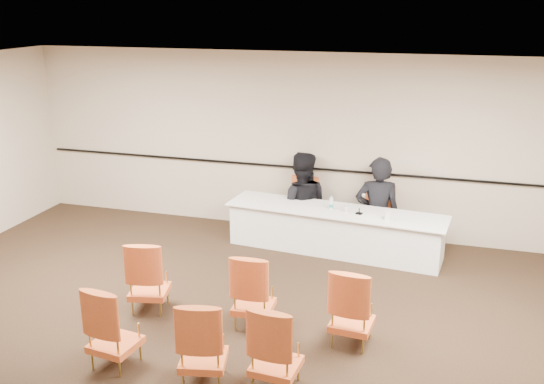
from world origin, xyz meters
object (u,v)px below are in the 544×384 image
at_px(drinking_glass, 347,209).
at_px(aud_chair_front_right, 352,306).
at_px(panel_table, 335,230).
at_px(coffee_cup, 387,216).
at_px(aud_chair_front_left, 149,275).
at_px(panelist_main, 377,217).
at_px(water_bottle, 331,203).
at_px(aud_chair_back_left, 114,325).
at_px(aud_chair_front_mid, 254,289).
at_px(panelist_main_chair, 377,216).
at_px(aud_chair_back_mid, 203,340).
at_px(panelist_second_chair, 301,207).
at_px(microphone, 359,205).
at_px(panelist_second, 301,209).
at_px(aud_chair_back_right, 276,346).

relative_size(drinking_glass, aud_chair_front_right, 0.11).
bearing_deg(panel_table, coffee_cup, -10.93).
relative_size(panel_table, aud_chair_front_left, 3.60).
xyz_separation_m(panelist_main, aud_chair_front_left, (-2.49, -3.00, 0.00)).
bearing_deg(aud_chair_front_left, drinking_glass, 37.72).
xyz_separation_m(water_bottle, drinking_glass, (0.25, -0.07, -0.06)).
distance_m(panel_table, aud_chair_front_left, 3.16).
relative_size(panel_table, aud_chair_back_left, 3.60).
bearing_deg(aud_chair_front_mid, panelist_main_chair, 67.97).
xyz_separation_m(drinking_glass, coffee_cup, (0.63, -0.18, 0.02)).
bearing_deg(aud_chair_back_mid, panelist_second_chair, 78.08).
height_order(microphone, coffee_cup, microphone).
bearing_deg(aud_chair_front_right, aud_chair_back_left, -149.54).
bearing_deg(panelist_main_chair, aud_chair_front_right, -82.45).
bearing_deg(panelist_second, panelist_main_chair, 162.03).
height_order(panelist_main, drinking_glass, panelist_main).
bearing_deg(panelist_second, panel_table, 127.11).
relative_size(drinking_glass, aud_chair_back_right, 0.11).
bearing_deg(aud_chair_front_right, drinking_glass, 105.96).
xyz_separation_m(panelist_main, aud_chair_front_mid, (-1.09, -3.00, 0.00)).
relative_size(aud_chair_front_mid, aud_chair_back_mid, 1.00).
bearing_deg(panelist_main, aud_chair_back_right, 73.79).
height_order(panel_table, aud_chair_front_left, aud_chair_front_left).
xyz_separation_m(microphone, aud_chair_front_left, (-2.27, -2.44, -0.35)).
bearing_deg(aud_chair_front_left, aud_chair_front_mid, -12.46).
relative_size(panelist_main, aud_chair_back_right, 2.07).
bearing_deg(panelist_main_chair, aud_chair_back_left, -112.52).
distance_m(coffee_cup, aud_chair_front_right, 2.38).
height_order(panelist_main_chair, water_bottle, panelist_main_chair).
xyz_separation_m(coffee_cup, aud_chair_back_right, (-0.71, -3.41, -0.28)).
height_order(water_bottle, coffee_cup, water_bottle).
distance_m(panelist_second_chair, aud_chair_back_left, 4.46).
distance_m(aud_chair_front_mid, aud_chair_front_right, 1.20).
bearing_deg(panelist_second_chair, panelist_main_chair, -0.00).
bearing_deg(drinking_glass, panel_table, 161.95).
bearing_deg(aud_chair_back_mid, aud_chair_back_right, -4.34).
bearing_deg(panelist_main_chair, aud_chair_front_left, -124.03).
xyz_separation_m(microphone, aud_chair_back_left, (-2.04, -3.66, -0.35)).
relative_size(panel_table, panelist_second, 1.75).
bearing_deg(panel_table, drinking_glass, -12.44).
height_order(microphone, drinking_glass, microphone).
bearing_deg(microphone, panelist_second, 160.69).
bearing_deg(coffee_cup, aud_chair_front_left, -139.79).
bearing_deg(panelist_main, aud_chair_front_right, 82.53).
bearing_deg(panel_table, panelist_second, 145.07).
relative_size(panelist_second, aud_chair_front_right, 2.05).
height_order(aud_chair_front_right, aud_chair_back_right, same).
xyz_separation_m(microphone, coffee_cup, (0.44, -0.15, -0.08)).
relative_size(panelist_main_chair, aud_chair_front_mid, 1.00).
bearing_deg(panelist_second_chair, drinking_glass, -31.03).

